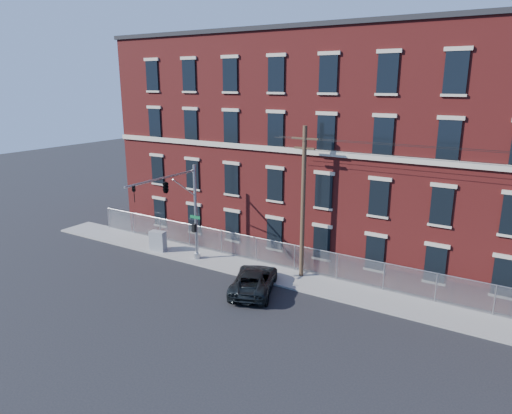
{
  "coord_description": "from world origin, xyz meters",
  "views": [
    {
      "loc": [
        14.49,
        -20.58,
        12.66
      ],
      "look_at": [
        -0.58,
        4.0,
        4.91
      ],
      "focal_mm": 32.45,
      "sensor_mm": 36.0,
      "label": 1
    }
  ],
  "objects_px": {
    "utility_pole_near": "(303,201)",
    "pickup_truck": "(254,280)",
    "traffic_signal_mast": "(173,195)",
    "utility_cabinet": "(158,241)"
  },
  "relations": [
    {
      "from": "utility_pole_near",
      "to": "pickup_truck",
      "type": "bearing_deg",
      "value": -115.22
    },
    {
      "from": "traffic_signal_mast",
      "to": "utility_pole_near",
      "type": "bearing_deg",
      "value": 23.14
    },
    {
      "from": "utility_pole_near",
      "to": "pickup_truck",
      "type": "xyz_separation_m",
      "value": [
        -1.61,
        -3.43,
        -4.6
      ]
    },
    {
      "from": "utility_pole_near",
      "to": "pickup_truck",
      "type": "relative_size",
      "value": 1.89
    },
    {
      "from": "utility_pole_near",
      "to": "utility_cabinet",
      "type": "height_order",
      "value": "utility_pole_near"
    },
    {
      "from": "traffic_signal_mast",
      "to": "utility_cabinet",
      "type": "bearing_deg",
      "value": 150.63
    },
    {
      "from": "traffic_signal_mast",
      "to": "utility_pole_near",
      "type": "height_order",
      "value": "utility_pole_near"
    },
    {
      "from": "traffic_signal_mast",
      "to": "utility_cabinet",
      "type": "xyz_separation_m",
      "value": [
        -3.59,
        2.02,
        -4.5
      ]
    },
    {
      "from": "traffic_signal_mast",
      "to": "pickup_truck",
      "type": "relative_size",
      "value": 1.32
    },
    {
      "from": "utility_cabinet",
      "to": "traffic_signal_mast",
      "type": "bearing_deg",
      "value": -38.78
    }
  ]
}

